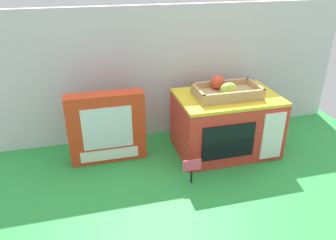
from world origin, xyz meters
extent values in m
plane|color=green|center=(0.00, 0.00, 0.00)|extent=(1.70, 1.70, 0.00)
cube|color=silver|center=(0.00, 0.21, 0.29)|extent=(1.61, 0.03, 0.59)
cube|color=red|center=(0.17, -0.02, 0.12)|extent=(0.41, 0.28, 0.24)
cube|color=yellow|center=(0.17, -0.02, 0.25)|extent=(0.41, 0.28, 0.01)
cube|color=black|center=(0.12, -0.16, 0.12)|extent=(0.21, 0.01, 0.14)
cube|color=white|center=(0.31, -0.16, 0.12)|extent=(0.09, 0.01, 0.20)
cube|color=tan|center=(0.16, -0.03, 0.26)|extent=(0.26, 0.15, 0.02)
cube|color=tan|center=(0.16, -0.10, 0.28)|extent=(0.26, 0.01, 0.02)
cube|color=tan|center=(0.16, 0.04, 0.28)|extent=(0.26, 0.01, 0.02)
cube|color=tan|center=(0.03, -0.03, 0.28)|extent=(0.01, 0.15, 0.02)
cube|color=tan|center=(0.28, -0.03, 0.28)|extent=(0.01, 0.15, 0.02)
sphere|color=#E04228|center=(0.13, 0.02, 0.30)|extent=(0.06, 0.06, 0.06)
ellipsoid|color=#9EC647|center=(0.15, -0.04, 0.29)|extent=(0.08, 0.05, 0.04)
cube|color=red|center=(-0.33, 0.03, 0.15)|extent=(0.30, 0.07, 0.29)
cube|color=silver|center=(-0.33, -0.01, 0.16)|extent=(0.19, 0.00, 0.17)
cube|color=white|center=(-0.33, -0.01, 0.04)|extent=(0.23, 0.00, 0.05)
cylinder|color=black|center=(-0.05, -0.22, 0.03)|extent=(0.01, 0.01, 0.06)
cube|color=#F44C6B|center=(-0.05, -0.22, 0.08)|extent=(0.07, 0.00, 0.05)
camera|label=1|loc=(-0.38, -1.17, 0.75)|focal=35.14mm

